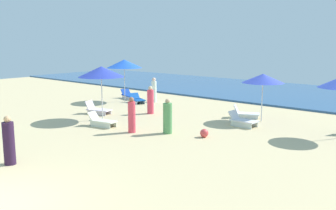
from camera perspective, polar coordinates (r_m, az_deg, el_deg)
ocean at (r=29.08m, az=22.66°, el=1.18°), size 60.00×12.08×0.12m
umbrella_0 at (r=24.97m, az=-6.62°, el=6.21°), size 2.31×2.31×2.77m
lounge_chair_0_0 at (r=24.51m, az=-4.69°, el=0.86°), size 1.44×1.07×0.60m
lounge_chair_0_1 at (r=26.33m, az=-5.94°, el=1.47°), size 1.63×1.06×0.63m
umbrella_1 at (r=19.22m, az=14.15°, el=3.92°), size 2.07×2.07×2.39m
lounge_chair_1_0 at (r=18.21m, az=11.16°, el=-2.31°), size 1.33×0.68×0.70m
lounge_chair_1_1 at (r=20.21m, az=11.57°, el=-1.24°), size 1.46×1.15×0.68m
umbrella_4 at (r=19.26m, az=-10.05°, el=4.98°), size 2.30×2.30×2.73m
lounge_chair_4_0 at (r=21.15m, az=-10.58°, el=-0.68°), size 1.52×0.97×0.71m
lounge_chair_4_1 at (r=18.10m, az=-9.97°, el=-2.41°), size 1.51×0.81×0.65m
beachgoer_0 at (r=20.87m, az=-2.67°, el=0.62°), size 0.48×0.48×1.54m
beachgoer_3 at (r=24.72m, az=-2.13°, el=2.18°), size 0.38×0.38×1.62m
beachgoer_4 at (r=16.43m, az=-0.07°, el=-1.92°), size 0.51×0.51×1.53m
beachgoer_5 at (r=13.39m, az=-22.90°, el=-5.18°), size 0.49×0.49×1.63m
beachgoer_6 at (r=16.65m, az=-5.50°, el=-1.67°), size 0.40×0.40×1.58m
beach_ball_0 at (r=15.95m, az=5.49°, el=-4.25°), size 0.36×0.36×0.36m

